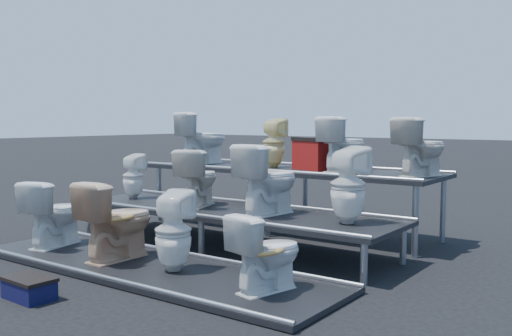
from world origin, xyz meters
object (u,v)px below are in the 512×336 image
Objects in this scene: toilet_3 at (267,252)px; toilet_5 at (198,178)px; toilet_6 at (268,179)px; toilet_10 at (343,144)px; toilet_0 at (55,213)px; toilet_1 at (117,220)px; step_stool at (29,290)px; toilet_7 at (348,185)px; toilet_8 at (202,138)px; toilet_9 at (274,143)px; toilet_11 at (421,147)px; red_crate at (317,155)px; toilet_4 at (133,176)px; toilet_2 at (173,231)px.

toilet_3 is 2.36m from toilet_5.
toilet_10 is at bearing -93.88° from toilet_6.
toilet_0 is 0.93× the size of toilet_1.
toilet_7 is at bearing 57.77° from step_stool.
toilet_0 is 2.72m from toilet_8.
step_stool is at bearing 68.92° from toilet_7.
toilet_11 is at bearing 175.77° from toilet_9.
toilet_0 is at bearing 56.34° from toilet_11.
red_crate is at bearing -36.70° from toilet_7.
toilet_3 is at bearing 100.18° from toilet_11.
toilet_1 is 1.18× the size of toilet_5.
toilet_3 is at bearing 118.71° from toilet_9.
toilet_6 is at bearing 165.82° from toilet_8.
toilet_11 is (3.49, 1.30, 0.44)m from toilet_4.
toilet_5 reaches higher than toilet_2.
toilet_1 is 1.04× the size of toilet_7.
red_crate reaches higher than toilet_5.
toilet_7 reaches higher than toilet_2.
toilet_5 is (1.06, 1.30, 0.37)m from toilet_0.
toilet_5 is at bearing -140.92° from toilet_0.
toilet_2 is at bearing 98.52° from toilet_9.
toilet_10 reaches higher than toilet_0.
toilet_10 reaches higher than toilet_5.
toilet_7 is (0.99, 0.00, 0.00)m from toilet_6.
toilet_10 is (0.27, 1.30, 0.35)m from toilet_6.
toilet_0 is at bearing 140.69° from step_stool.
toilet_9 reaches higher than toilet_6.
toilet_9 reaches higher than toilet_5.
red_crate is (0.05, 2.68, 0.60)m from toilet_2.
toilet_4 is (-2.00, 1.30, 0.31)m from toilet_2.
toilet_9 is 0.66m from red_crate.
toilet_7 is (0.11, 1.30, 0.46)m from toilet_3.
red_crate is at bearing -75.46° from toilet_6.
toilet_1 is 1.20× the size of toilet_11.
toilet_6 is (2.21, 0.00, 0.09)m from toilet_4.
toilet_7 is at bearing -172.26° from toilet_6.
toilet_5 is at bearing 146.67° from toilet_8.
toilet_11 is at bearing -89.10° from toilet_7.
toilet_0 is 1.08m from toilet_1.
toilet_8 is 1.12× the size of toilet_11.
toilet_11 is 1.45m from red_crate.
toilet_11 is at bearing 15.86° from red_crate.
toilet_4 is at bearing -46.62° from toilet_1.
toilet_0 is 0.98× the size of toilet_2.
toilet_7 reaches higher than toilet_0.
toilet_6 is 1.16× the size of toilet_9.
toilet_11 is at bearing -126.74° from toilet_6.
red_crate is (0.88, 1.38, 0.24)m from toilet_5.
toilet_9 is at bearing -145.95° from toilet_4.
step_stool is (1.37, -3.82, -1.17)m from toilet_8.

